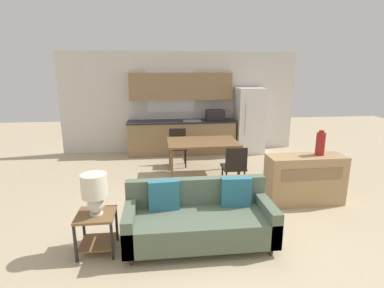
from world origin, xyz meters
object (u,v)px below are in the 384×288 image
at_px(couch, 199,218).
at_px(credenza, 305,179).
at_px(dining_chair_near_right, 234,166).
at_px(vase, 320,144).
at_px(table_lamp, 95,191).
at_px(side_table, 97,226).
at_px(dining_chair_far_left, 178,145).
at_px(refrigerator, 249,121).
at_px(dining_table, 203,144).

height_order(couch, credenza, credenza).
bearing_deg(dining_chair_near_right, vase, 154.97).
bearing_deg(table_lamp, vase, 17.50).
bearing_deg(couch, dining_chair_near_right, 61.35).
bearing_deg(couch, table_lamp, -176.87).
relative_size(side_table, table_lamp, 0.98).
distance_m(table_lamp, dining_chair_far_left, 3.62).
distance_m(refrigerator, couch, 4.75).
bearing_deg(dining_table, credenza, -44.51).
bearing_deg(side_table, table_lamp, -13.77).
height_order(dining_table, vase, vase).
bearing_deg(dining_chair_far_left, table_lamp, -108.47).
relative_size(refrigerator, credenza, 1.36).
height_order(credenza, dining_chair_near_right, dining_chair_near_right).
bearing_deg(dining_chair_near_right, credenza, 149.20).
bearing_deg(side_table, refrigerator, 53.15).
bearing_deg(dining_table, refrigerator, 49.04).
distance_m(refrigerator, side_table, 5.46).
distance_m(side_table, vase, 3.70).
distance_m(couch, side_table, 1.29).
xyz_separation_m(credenza, vase, (0.23, 0.03, 0.61)).
bearing_deg(credenza, dining_chair_near_right, 149.25).
bearing_deg(dining_chair_near_right, dining_chair_far_left, -61.23).
bearing_deg(table_lamp, dining_table, 56.51).
bearing_deg(couch, side_table, -177.03).
relative_size(refrigerator, side_table, 3.48).
bearing_deg(refrigerator, dining_table, -130.96).
height_order(dining_table, dining_chair_near_right, dining_chair_near_right).
bearing_deg(vase, couch, -154.92).
height_order(table_lamp, dining_chair_near_right, table_lamp).
distance_m(dining_table, table_lamp, 3.08).
xyz_separation_m(couch, side_table, (-1.29, -0.07, 0.01)).
relative_size(side_table, dining_chair_far_left, 0.58).
distance_m(dining_table, side_table, 3.10).
xyz_separation_m(refrigerator, vase, (0.21, -3.26, 0.15)).
bearing_deg(couch, refrigerator, 65.30).
relative_size(couch, table_lamp, 3.68).
relative_size(side_table, dining_chair_near_right, 0.58).
height_order(dining_chair_near_right, dining_chair_far_left, same).
height_order(refrigerator, credenza, refrigerator).
height_order(side_table, credenza, credenza).
bearing_deg(refrigerator, dining_chair_near_right, -112.14).
bearing_deg(dining_chair_far_left, dining_chair_near_right, -59.71).
height_order(dining_table, credenza, credenza).
distance_m(dining_table, couch, 2.56).
bearing_deg(dining_chair_far_left, dining_table, -59.09).
relative_size(refrigerator, dining_chair_near_right, 2.03).
xyz_separation_m(side_table, dining_chair_near_right, (2.18, 1.69, 0.15)).
distance_m(refrigerator, credenza, 3.32).
distance_m(refrigerator, table_lamp, 5.43).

